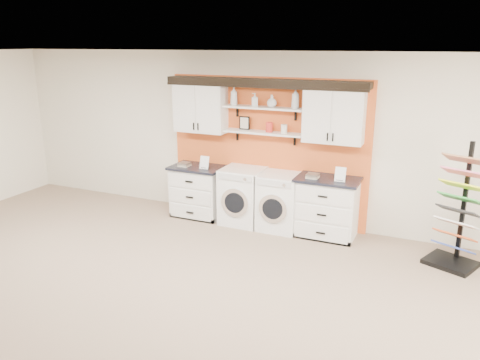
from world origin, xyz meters
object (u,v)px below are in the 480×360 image
at_px(base_cabinet_right, 327,207).
at_px(washer, 243,196).
at_px(dryer, 280,201).
at_px(sample_rack, 456,228).
at_px(base_cabinet_left, 198,191).

relative_size(base_cabinet_right, washer, 1.02).
bearing_deg(dryer, sample_rack, -6.29).
relative_size(base_cabinet_left, sample_rack, 0.54).
relative_size(base_cabinet_left, base_cabinet_right, 0.94).
distance_m(base_cabinet_right, dryer, 0.77).
bearing_deg(dryer, washer, -180.00).
bearing_deg(base_cabinet_right, base_cabinet_left, 180.00).
bearing_deg(washer, sample_rack, -5.04).
xyz_separation_m(washer, sample_rack, (3.24, -0.29, 0.07)).
bearing_deg(base_cabinet_left, dryer, -0.13).
bearing_deg(sample_rack, base_cabinet_right, -165.70).
bearing_deg(base_cabinet_right, dryer, -179.75).
bearing_deg(washer, dryer, 0.00).
height_order(base_cabinet_left, washer, washer).
relative_size(dryer, sample_rack, 0.54).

